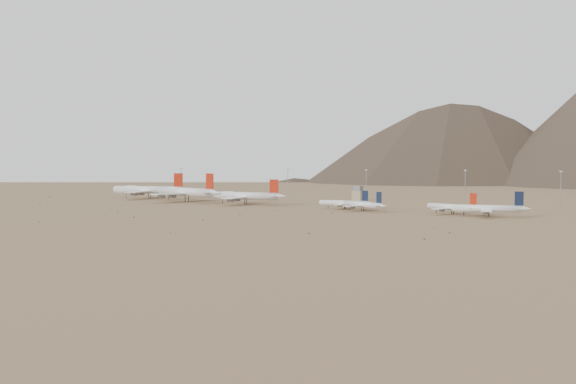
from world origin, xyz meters
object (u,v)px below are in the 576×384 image
Objects in this scene: widebody_east at (245,196)px; narrowbody_b at (363,205)px; narrowbody_a at (345,203)px; control_tower at (358,194)px; widebody_west at (149,190)px; widebody_centre at (186,192)px.

widebody_east reaches higher than narrowbody_b.
narrowbody_a is 3.12× the size of control_tower.
narrowbody_a is at bearing -65.23° from control_tower.
widebody_east is 104.61m from control_tower.
widebody_west is 59.80m from widebody_centre.
narrowbody_a is 0.97× the size of narrowbody_b.
control_tower is at bearing 51.31° from widebody_centre.
control_tower is (101.29, 98.22, -2.64)m from widebody_centre.
narrowbody_b is (19.37, -9.70, 0.13)m from narrowbody_a.
widebody_east is 1.66× the size of narrowbody_b.
narrowbody_a is at bearing 170.15° from narrowbody_b.
widebody_east reaches higher than narrowbody_a.
widebody_centre is at bearing -135.88° from control_tower.
narrowbody_b is at bearing -13.98° from widebody_east.
narrowbody_b is (162.30, -1.71, -3.72)m from widebody_centre.
widebody_west is 1.13× the size of widebody_east.
narrowbody_b is at bearing -23.55° from widebody_west.
widebody_east reaches higher than control_tower.
widebody_centre is 1.22× the size of widebody_east.
narrowbody_b reaches higher than control_tower.
control_tower is (42.57, 95.55, -1.26)m from widebody_east.
widebody_east is 5.29× the size of control_tower.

